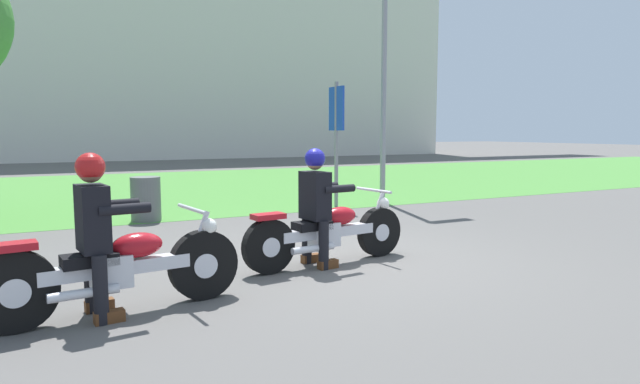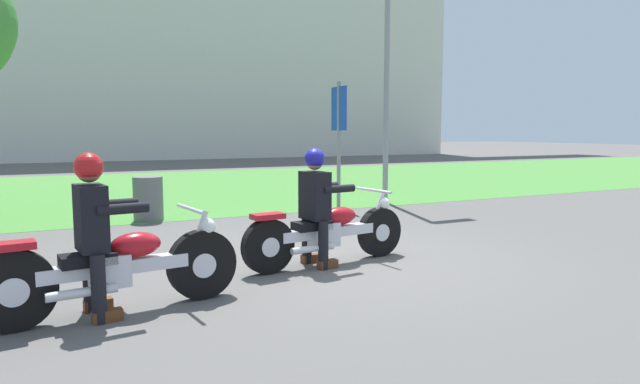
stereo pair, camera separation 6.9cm
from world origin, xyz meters
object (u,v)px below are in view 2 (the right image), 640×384
rider_follow (94,222)px  rider_lead (316,198)px  motorcycle_follow (116,269)px  motorcycle_lead (328,233)px  trash_can (148,199)px  streetlight_pole (392,30)px  sign_banner (339,124)px

rider_follow → rider_lead: bearing=10.4°
motorcycle_follow → rider_follow: rider_follow is taller
motorcycle_lead → rider_follow: bearing=-170.3°
rider_follow → trash_can: rider_follow is taller
rider_lead → streetlight_pole: (4.03, 4.53, 2.95)m
rider_follow → trash_can: 5.23m
rider_lead → rider_follow: 2.58m
rider_follow → sign_banner: size_ratio=0.54×
motorcycle_lead → motorcycle_follow: motorcycle_follow is taller
rider_follow → streetlight_pole: bearing=32.3°
sign_banner → rider_lead: bearing=-121.3°
trash_can → motorcycle_lead: bearing=-72.0°
rider_lead → rider_follow: rider_follow is taller
motorcycle_lead → trash_can: motorcycle_lead is taller
motorcycle_lead → rider_lead: rider_lead is taller
motorcycle_lead → motorcycle_follow: 2.58m
trash_can → sign_banner: (3.88, 0.08, 1.33)m
trash_can → streetlight_pole: bearing=2.5°
motorcycle_lead → rider_lead: size_ratio=1.59×
motorcycle_follow → streetlight_pole: size_ratio=0.37×
rider_follow → sign_banner: (5.12, 5.14, 0.90)m
motorcycle_lead → sign_banner: sign_banner is taller
rider_lead → trash_can: bearing=99.0°
motorcycle_lead → rider_lead: bearing=179.1°
streetlight_pole → rider_follow: bearing=-140.8°
motorcycle_follow → streetlight_pole: 8.90m
rider_lead → trash_can: size_ratio=1.77×
motorcycle_follow → streetlight_pole: streetlight_pole is taller
rider_lead → trash_can: rider_lead is taller
motorcycle_lead → sign_banner: bearing=53.3°
streetlight_pole → motorcycle_follow: bearing=-140.2°
rider_lead → streetlight_pole: streetlight_pole is taller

